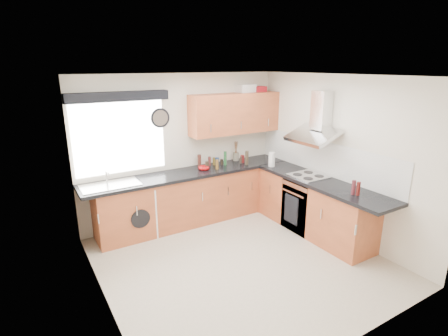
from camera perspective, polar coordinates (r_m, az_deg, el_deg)
ground_plane at (r=5.04m, az=2.68°, el=-14.93°), size 3.60×3.60×0.00m
ceiling at (r=4.30m, az=3.14°, el=14.78°), size 3.60×3.60×0.02m
wall_back at (r=6.04m, az=-6.74°, el=3.22°), size 3.60×0.02×2.50m
wall_front at (r=3.30m, az=20.96°, el=-9.44°), size 3.60×0.02×2.50m
wall_left at (r=3.86m, az=-19.93°, el=-5.47°), size 0.02×3.60×2.50m
wall_right at (r=5.69m, az=18.09°, el=1.67°), size 0.02×3.60×2.50m
window at (r=5.62m, az=-16.59°, el=4.77°), size 1.40×0.02×1.10m
window_blind at (r=5.45m, az=-16.89°, el=11.11°), size 1.50×0.18×0.14m
splashback at (r=5.89m, az=15.78°, el=1.66°), size 0.01×3.00×0.54m
base_cab_back at (r=5.99m, az=-6.18°, el=-5.10°), size 3.00×0.58×0.86m
base_cab_corner at (r=6.77m, az=6.21°, el=-2.52°), size 0.60×0.60×0.86m
base_cab_right at (r=5.83m, az=14.38°, el=-6.16°), size 0.58×2.10×0.86m
worktop_back at (r=5.87m, az=-5.39°, el=-0.82°), size 3.60×0.62×0.05m
worktop_right at (r=5.57m, az=15.73°, el=-2.34°), size 0.62×2.42×0.05m
sink at (r=5.44m, az=-18.11°, el=-2.31°), size 0.84×0.46×0.10m
oven at (r=5.93m, az=13.28°, el=-5.77°), size 0.56×0.58×0.85m
hob_plate at (r=5.76m, az=13.60°, el=-1.24°), size 0.52×0.52×0.01m
extractor_hood at (r=5.64m, az=14.92°, el=7.22°), size 0.52×0.78×0.66m
upper_cabinets at (r=6.23m, az=1.82°, el=8.89°), size 1.70×0.35×0.70m
washing_machine at (r=5.70m, az=-14.36°, el=-7.02°), size 0.57×0.55×0.81m
wall_clock at (r=5.77m, az=-10.33°, el=8.03°), size 0.32×0.04×0.32m
casserole at (r=6.42m, az=3.49°, el=12.87°), size 0.36×0.28×0.14m
storage_box at (r=6.55m, az=5.80°, el=12.70°), size 0.23×0.19×0.10m
utensil_pot at (r=6.50m, az=1.96°, el=1.87°), size 0.13×0.13×0.15m
kitchen_roll at (r=6.16m, az=7.80°, el=1.39°), size 0.14×0.14×0.25m
tomato_cluster at (r=5.93m, az=-3.28°, el=0.03°), size 0.18×0.18×0.07m
jar_0 at (r=6.24m, az=-1.16°, el=1.14°), size 0.07×0.07×0.13m
jar_1 at (r=6.10m, az=-4.04°, el=1.19°), size 0.06×0.06×0.21m
jar_2 at (r=6.18m, az=0.19°, el=1.58°), size 0.05×0.05×0.25m
jar_3 at (r=6.15m, az=-2.38°, el=1.10°), size 0.05×0.05×0.16m
jar_4 at (r=6.20m, az=-1.65°, el=1.10°), size 0.04×0.04×0.14m
jar_5 at (r=5.94m, az=-1.15°, el=0.56°), size 0.05×0.05×0.17m
jar_6 at (r=6.30m, az=2.76°, el=1.31°), size 0.04×0.04×0.13m
jar_7 at (r=5.94m, az=-2.78°, el=0.41°), size 0.06×0.06×0.14m
jar_8 at (r=6.25m, az=0.23°, el=1.02°), size 0.06×0.06×0.09m
jar_9 at (r=6.37m, az=3.02°, el=1.49°), size 0.07×0.07×0.13m
jar_10 at (r=6.22m, az=-0.39°, el=0.99°), size 0.05×0.05×0.10m
jar_11 at (r=6.22m, az=3.75°, el=1.66°), size 0.06×0.06×0.25m
bottle_0 at (r=5.11m, az=20.40°, el=-2.99°), size 0.06×0.06×0.20m
bottle_1 at (r=5.11m, az=21.07°, el=-3.16°), size 0.05×0.05×0.19m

